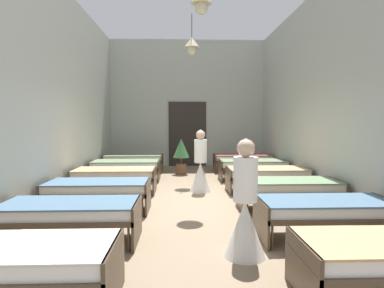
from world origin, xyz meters
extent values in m
cube|color=#8C755B|center=(0.00, 0.00, -0.05)|extent=(6.31, 11.15, 0.10)
cube|color=#B2B7AD|center=(0.00, 5.38, 2.34)|extent=(6.11, 0.20, 4.69)
cube|color=#B2B7AD|center=(-2.95, 0.00, 2.34)|extent=(0.20, 10.55, 4.69)
cube|color=#B2B7AD|center=(2.95, 0.00, 2.34)|extent=(0.20, 10.55, 4.69)
cube|color=#2D2823|center=(0.00, 5.26, 1.20)|extent=(1.40, 0.06, 2.40)
sphere|color=beige|center=(0.17, 0.00, 4.00)|extent=(0.28, 0.28, 0.28)
cylinder|color=brown|center=(0.07, 2.46, 4.37)|extent=(0.02, 0.02, 0.64)
cone|color=beige|center=(0.07, 2.46, 3.90)|extent=(0.44, 0.44, 0.28)
sphere|color=beige|center=(0.07, 2.46, 3.68)|extent=(0.28, 0.28, 0.28)
cylinder|color=#473828|center=(-0.93, -3.45, 0.17)|extent=(0.03, 0.03, 0.34)
cube|color=#473828|center=(-1.80, -3.81, 0.38)|extent=(1.90, 0.84, 0.07)
cube|color=#473828|center=(-0.87, -3.81, 0.29)|extent=(0.04, 0.84, 0.57)
cube|color=white|center=(-1.80, -3.81, 0.48)|extent=(1.82, 0.78, 0.14)
cube|color=beige|center=(-1.80, -3.81, 0.56)|extent=(1.86, 0.82, 0.02)
cylinder|color=#473828|center=(0.93, -3.45, 0.17)|extent=(0.03, 0.03, 0.34)
cube|color=#473828|center=(0.87, -3.81, 0.29)|extent=(0.04, 0.84, 0.57)
cylinder|color=#473828|center=(-2.67, -1.93, 0.17)|extent=(0.03, 0.03, 0.34)
cylinder|color=#473828|center=(-0.93, -2.65, 0.17)|extent=(0.03, 0.03, 0.34)
cylinder|color=#473828|center=(-0.93, -1.93, 0.17)|extent=(0.03, 0.03, 0.34)
cube|color=#473828|center=(-1.80, -2.29, 0.38)|extent=(1.90, 0.84, 0.07)
cube|color=#473828|center=(-2.73, -2.29, 0.29)|extent=(0.04, 0.84, 0.57)
cube|color=#473828|center=(-0.87, -2.29, 0.29)|extent=(0.04, 0.84, 0.57)
cube|color=white|center=(-1.80, -2.29, 0.48)|extent=(1.82, 0.78, 0.14)
cube|color=slate|center=(-1.80, -2.29, 0.56)|extent=(1.86, 0.82, 0.02)
cylinder|color=#473828|center=(0.93, -2.65, 0.17)|extent=(0.03, 0.03, 0.34)
cylinder|color=#473828|center=(0.93, -1.93, 0.17)|extent=(0.03, 0.03, 0.34)
cylinder|color=#473828|center=(2.67, -1.93, 0.17)|extent=(0.03, 0.03, 0.34)
cube|color=#473828|center=(1.80, -2.29, 0.38)|extent=(1.90, 0.84, 0.07)
cube|color=#473828|center=(0.87, -2.29, 0.29)|extent=(0.04, 0.84, 0.57)
cube|color=white|center=(1.80, -2.29, 0.48)|extent=(1.82, 0.78, 0.14)
cube|color=slate|center=(1.80, -2.29, 0.56)|extent=(1.86, 0.82, 0.02)
cylinder|color=#473828|center=(-2.67, -1.12, 0.17)|extent=(0.03, 0.03, 0.34)
cylinder|color=#473828|center=(-2.67, -0.40, 0.17)|extent=(0.03, 0.03, 0.34)
cylinder|color=#473828|center=(-0.93, -1.12, 0.17)|extent=(0.03, 0.03, 0.34)
cylinder|color=#473828|center=(-0.93, -0.40, 0.17)|extent=(0.03, 0.03, 0.34)
cube|color=#473828|center=(-1.80, -0.76, 0.38)|extent=(1.90, 0.84, 0.07)
cube|color=#473828|center=(-2.73, -0.76, 0.29)|extent=(0.04, 0.84, 0.57)
cube|color=#473828|center=(-0.87, -0.76, 0.29)|extent=(0.04, 0.84, 0.57)
cube|color=silver|center=(-1.80, -0.76, 0.48)|extent=(1.82, 0.78, 0.14)
cube|color=slate|center=(-1.80, -0.76, 0.56)|extent=(1.86, 0.82, 0.02)
cylinder|color=#473828|center=(0.93, -1.12, 0.17)|extent=(0.03, 0.03, 0.34)
cylinder|color=#473828|center=(0.93, -0.40, 0.17)|extent=(0.03, 0.03, 0.34)
cylinder|color=#473828|center=(2.67, -1.12, 0.17)|extent=(0.03, 0.03, 0.34)
cylinder|color=#473828|center=(2.67, -0.40, 0.17)|extent=(0.03, 0.03, 0.34)
cube|color=#473828|center=(1.80, -0.76, 0.38)|extent=(1.90, 0.84, 0.07)
cube|color=#473828|center=(0.87, -0.76, 0.29)|extent=(0.04, 0.84, 0.57)
cube|color=#473828|center=(2.73, -0.76, 0.29)|extent=(0.04, 0.84, 0.57)
cube|color=silver|center=(1.80, -0.76, 0.48)|extent=(1.82, 0.78, 0.14)
cube|color=slate|center=(1.80, -0.76, 0.56)|extent=(1.86, 0.82, 0.02)
cylinder|color=#473828|center=(-2.67, 0.40, 0.17)|extent=(0.03, 0.03, 0.34)
cylinder|color=#473828|center=(-2.67, 1.12, 0.17)|extent=(0.03, 0.03, 0.34)
cylinder|color=#473828|center=(-0.93, 0.40, 0.17)|extent=(0.03, 0.03, 0.34)
cylinder|color=#473828|center=(-0.93, 1.12, 0.17)|extent=(0.03, 0.03, 0.34)
cube|color=#473828|center=(-1.80, 0.76, 0.38)|extent=(1.90, 0.84, 0.07)
cube|color=#473828|center=(-2.73, 0.76, 0.29)|extent=(0.04, 0.84, 0.57)
cube|color=#473828|center=(-0.87, 0.76, 0.29)|extent=(0.04, 0.84, 0.57)
cube|color=silver|center=(-1.80, 0.76, 0.48)|extent=(1.82, 0.78, 0.14)
cube|color=tan|center=(-1.80, 0.76, 0.56)|extent=(1.86, 0.82, 0.02)
cylinder|color=#473828|center=(0.93, 0.40, 0.17)|extent=(0.03, 0.03, 0.34)
cylinder|color=#473828|center=(0.93, 1.12, 0.17)|extent=(0.03, 0.03, 0.34)
cylinder|color=#473828|center=(2.67, 0.40, 0.17)|extent=(0.03, 0.03, 0.34)
cylinder|color=#473828|center=(2.67, 1.12, 0.17)|extent=(0.03, 0.03, 0.34)
cube|color=#473828|center=(1.80, 0.76, 0.38)|extent=(1.90, 0.84, 0.07)
cube|color=#473828|center=(0.87, 0.76, 0.29)|extent=(0.04, 0.84, 0.57)
cube|color=#473828|center=(2.73, 0.76, 0.29)|extent=(0.04, 0.84, 0.57)
cube|color=silver|center=(1.80, 0.76, 0.48)|extent=(1.82, 0.78, 0.14)
cube|color=tan|center=(1.80, 0.76, 0.56)|extent=(1.86, 0.82, 0.02)
cylinder|color=#473828|center=(-2.67, 1.93, 0.17)|extent=(0.03, 0.03, 0.34)
cylinder|color=#473828|center=(-2.67, 2.65, 0.17)|extent=(0.03, 0.03, 0.34)
cylinder|color=#473828|center=(-0.93, 1.93, 0.17)|extent=(0.03, 0.03, 0.34)
cylinder|color=#473828|center=(-0.93, 2.65, 0.17)|extent=(0.03, 0.03, 0.34)
cube|color=#473828|center=(-1.80, 2.29, 0.38)|extent=(1.90, 0.84, 0.07)
cube|color=#473828|center=(-2.73, 2.29, 0.29)|extent=(0.04, 0.84, 0.57)
cube|color=#473828|center=(-0.87, 2.29, 0.29)|extent=(0.04, 0.84, 0.57)
cube|color=white|center=(-1.80, 2.29, 0.48)|extent=(1.82, 0.78, 0.14)
cube|color=slate|center=(-1.80, 2.29, 0.56)|extent=(1.86, 0.82, 0.02)
cylinder|color=#473828|center=(0.93, 1.93, 0.17)|extent=(0.03, 0.03, 0.34)
cylinder|color=#473828|center=(0.93, 2.65, 0.17)|extent=(0.03, 0.03, 0.34)
cylinder|color=#473828|center=(2.67, 1.93, 0.17)|extent=(0.03, 0.03, 0.34)
cylinder|color=#473828|center=(2.67, 2.65, 0.17)|extent=(0.03, 0.03, 0.34)
cube|color=#473828|center=(1.80, 2.29, 0.38)|extent=(1.90, 0.84, 0.07)
cube|color=#473828|center=(0.87, 2.29, 0.29)|extent=(0.04, 0.84, 0.57)
cube|color=#473828|center=(2.73, 2.29, 0.29)|extent=(0.04, 0.84, 0.57)
cube|color=white|center=(1.80, 2.29, 0.48)|extent=(1.82, 0.78, 0.14)
cube|color=slate|center=(1.80, 2.29, 0.56)|extent=(1.86, 0.82, 0.02)
cylinder|color=#473828|center=(-2.67, 3.45, 0.17)|extent=(0.03, 0.03, 0.34)
cylinder|color=#473828|center=(-2.67, 4.17, 0.17)|extent=(0.03, 0.03, 0.34)
cylinder|color=#473828|center=(-0.93, 3.45, 0.17)|extent=(0.03, 0.03, 0.34)
cylinder|color=#473828|center=(-0.93, 4.17, 0.17)|extent=(0.03, 0.03, 0.34)
cube|color=#473828|center=(-1.80, 3.81, 0.38)|extent=(1.90, 0.84, 0.07)
cube|color=#473828|center=(-2.73, 3.81, 0.29)|extent=(0.04, 0.84, 0.57)
cube|color=#473828|center=(-0.87, 3.81, 0.29)|extent=(0.04, 0.84, 0.57)
cube|color=silver|center=(-1.80, 3.81, 0.48)|extent=(1.82, 0.78, 0.14)
cube|color=slate|center=(-1.80, 3.81, 0.56)|extent=(1.86, 0.82, 0.02)
cylinder|color=#473828|center=(0.93, 3.45, 0.17)|extent=(0.03, 0.03, 0.34)
cylinder|color=#473828|center=(0.93, 4.17, 0.17)|extent=(0.03, 0.03, 0.34)
cylinder|color=#473828|center=(2.67, 3.45, 0.17)|extent=(0.03, 0.03, 0.34)
cylinder|color=#473828|center=(2.67, 4.17, 0.17)|extent=(0.03, 0.03, 0.34)
cube|color=#473828|center=(1.80, 3.81, 0.38)|extent=(1.90, 0.84, 0.07)
cube|color=#473828|center=(0.87, 3.81, 0.29)|extent=(0.04, 0.84, 0.57)
cube|color=#473828|center=(2.73, 3.81, 0.29)|extent=(0.04, 0.84, 0.57)
cube|color=silver|center=(1.80, 3.81, 0.48)|extent=(1.82, 0.78, 0.14)
cube|color=#8C4C47|center=(1.80, 3.81, 0.56)|extent=(1.86, 0.82, 0.02)
cone|color=white|center=(0.21, 0.85, 0.35)|extent=(0.52, 0.52, 0.70)
cylinder|color=white|center=(0.21, 0.85, 0.97)|extent=(0.30, 0.30, 0.55)
sphere|color=tan|center=(0.21, 0.85, 1.36)|extent=(0.22, 0.22, 0.22)
cone|color=white|center=(0.21, 0.85, 1.44)|extent=(0.18, 0.18, 0.10)
cone|color=white|center=(0.54, -2.82, 0.35)|extent=(0.52, 0.52, 0.70)
cylinder|color=white|center=(0.54, -2.82, 0.97)|extent=(0.30, 0.30, 0.55)
sphere|color=beige|center=(0.54, -2.82, 1.36)|extent=(0.22, 0.22, 0.22)
cone|color=white|center=(0.54, -2.82, 1.44)|extent=(0.18, 0.18, 0.10)
cylinder|color=brown|center=(-0.24, 3.35, 0.17)|extent=(0.34, 0.34, 0.33)
cylinder|color=brown|center=(-0.24, 3.35, 0.43)|extent=(0.06, 0.06, 0.20)
cone|color=#3D7A42|center=(-0.24, 3.35, 0.83)|extent=(0.51, 0.51, 0.60)
camera|label=1|loc=(-0.26, -6.67, 1.69)|focal=29.75mm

